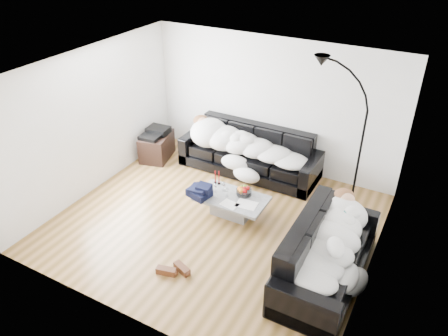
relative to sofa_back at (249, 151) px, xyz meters
The scene contains 24 objects.
ground 1.84m from the sofa_back, 82.47° to the right, with size 5.00×5.00×0.00m, color brown.
wall_back 1.01m from the sofa_back, 64.35° to the left, with size 5.00×0.02×2.60m, color silver.
wall_left 3.00m from the sofa_back, 142.10° to the right, with size 0.02×4.50×2.60m, color silver.
wall_right 3.36m from the sofa_back, 32.84° to the right, with size 0.02×4.50×2.60m, color silver.
ceiling 2.79m from the sofa_back, 82.47° to the right, with size 5.00×5.00×0.00m, color white.
sofa_back is the anchor object (origin of this frame).
sofa_right 3.06m from the sofa_back, 43.50° to the right, with size 2.21×0.95×0.90m, color black.
sleeper_back 0.21m from the sofa_back, 90.00° to the right, with size 2.32×0.80×0.46m, color silver, non-canonical shape.
sleeper_right 3.07m from the sofa_back, 43.50° to the right, with size 1.90×0.80×0.46m, color silver, non-canonical shape.
teal_cushion 2.60m from the sofa_back, 33.36° to the right, with size 0.36×0.30×0.20m, color #0E6360.
coffee_table 1.50m from the sofa_back, 75.66° to the right, with size 1.19×0.69×0.35m, color #939699.
fruit_bowl 1.36m from the sofa_back, 68.14° to the right, with size 0.26×0.26×0.16m, color white.
wine_glass_a 1.34m from the sofa_back, 83.66° to the right, with size 0.08×0.08×0.18m, color white.
wine_glass_b 1.41m from the sofa_back, 88.31° to the right, with size 0.07×0.07×0.16m, color white.
wine_glass_c 1.47m from the sofa_back, 79.13° to the right, with size 0.07×0.07×0.17m, color white.
candle_left 1.18m from the sofa_back, 94.77° to the right, with size 0.05×0.05×0.25m, color maroon.
candle_right 1.18m from the sofa_back, 91.26° to the right, with size 0.05×0.05×0.26m, color maroon.
newspaper_a 1.65m from the sofa_back, 65.77° to the right, with size 0.34×0.26×0.01m, color silver.
newspaper_b 1.70m from the sofa_back, 75.18° to the right, with size 0.29×0.21×0.01m, color silver.
navy_jacket 1.67m from the sofa_back, 93.63° to the right, with size 0.40×0.33×0.20m, color black, non-canonical shape.
shoes 3.12m from the sofa_back, 84.66° to the right, with size 0.49×0.36×0.11m, color #472311, non-canonical shape.
av_cabinet 1.99m from the sofa_back, 167.76° to the right, with size 0.53×0.77×0.53m, color black.
stereo 1.99m from the sofa_back, 167.76° to the right, with size 0.44×0.34×0.13m, color black.
floor_lamp 2.28m from the sofa_back, 10.37° to the right, with size 0.84×0.34×2.32m, color black, non-canonical shape.
Camera 1 is at (2.92, -5.05, 4.53)m, focal length 35.00 mm.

